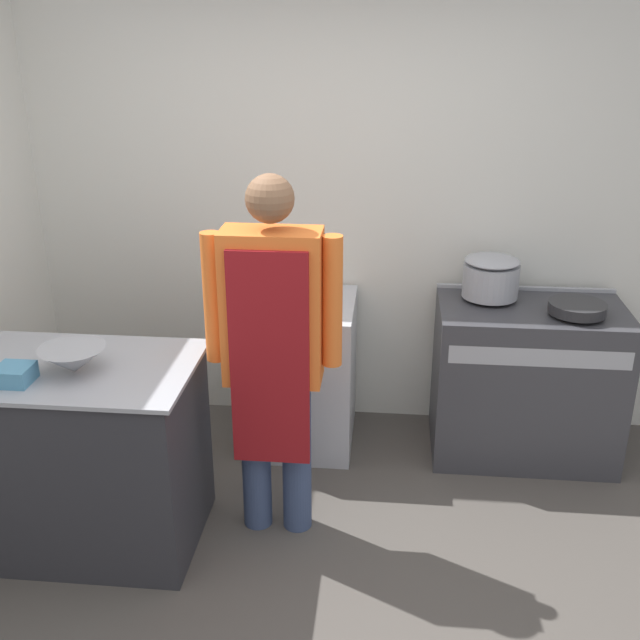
{
  "coord_description": "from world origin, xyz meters",
  "views": [
    {
      "loc": [
        0.38,
        -2.39,
        2.34
      ],
      "look_at": [
        0.05,
        1.01,
        0.96
      ],
      "focal_mm": 42.0,
      "sensor_mm": 36.0,
      "label": 1
    }
  ],
  "objects_px": {
    "stock_pot": "(491,276)",
    "saute_pan": "(577,308)",
    "mixing_bowl": "(73,360)",
    "plastic_tub": "(14,375)",
    "fridge_unit": "(304,373)",
    "stove": "(525,381)",
    "person_cook": "(273,342)"
  },
  "relations": [
    {
      "from": "person_cook",
      "to": "saute_pan",
      "type": "distance_m",
      "value": 1.66
    },
    {
      "from": "stove",
      "to": "person_cook",
      "type": "bearing_deg",
      "value": -147.31
    },
    {
      "from": "person_cook",
      "to": "stock_pot",
      "type": "bearing_deg",
      "value": 41.32
    },
    {
      "from": "stove",
      "to": "stock_pot",
      "type": "bearing_deg",
      "value": 154.7
    },
    {
      "from": "plastic_tub",
      "to": "saute_pan",
      "type": "bearing_deg",
      "value": 22.79
    },
    {
      "from": "fridge_unit",
      "to": "plastic_tub",
      "type": "xyz_separation_m",
      "value": [
        -1.09,
        -1.18,
        0.51
      ]
    },
    {
      "from": "saute_pan",
      "to": "mixing_bowl",
      "type": "bearing_deg",
      "value": -157.99
    },
    {
      "from": "fridge_unit",
      "to": "saute_pan",
      "type": "bearing_deg",
      "value": -4.35
    },
    {
      "from": "plastic_tub",
      "to": "person_cook",
      "type": "bearing_deg",
      "value": 18.16
    },
    {
      "from": "fridge_unit",
      "to": "mixing_bowl",
      "type": "height_order",
      "value": "mixing_bowl"
    },
    {
      "from": "mixing_bowl",
      "to": "plastic_tub",
      "type": "bearing_deg",
      "value": -149.05
    },
    {
      "from": "stove",
      "to": "saute_pan",
      "type": "height_order",
      "value": "saute_pan"
    },
    {
      "from": "stock_pot",
      "to": "fridge_unit",
      "type": "bearing_deg",
      "value": -174.39
    },
    {
      "from": "fridge_unit",
      "to": "plastic_tub",
      "type": "height_order",
      "value": "plastic_tub"
    },
    {
      "from": "person_cook",
      "to": "mixing_bowl",
      "type": "bearing_deg",
      "value": -165.37
    },
    {
      "from": "person_cook",
      "to": "mixing_bowl",
      "type": "relative_size",
      "value": 6.0
    },
    {
      "from": "fridge_unit",
      "to": "saute_pan",
      "type": "height_order",
      "value": "saute_pan"
    },
    {
      "from": "saute_pan",
      "to": "plastic_tub",
      "type": "bearing_deg",
      "value": -157.21
    },
    {
      "from": "mixing_bowl",
      "to": "plastic_tub",
      "type": "distance_m",
      "value": 0.24
    },
    {
      "from": "person_cook",
      "to": "plastic_tub",
      "type": "relative_size",
      "value": 11.83
    },
    {
      "from": "stock_pot",
      "to": "person_cook",
      "type": "bearing_deg",
      "value": -138.68
    },
    {
      "from": "fridge_unit",
      "to": "person_cook",
      "type": "bearing_deg",
      "value": -92.41
    },
    {
      "from": "stove",
      "to": "plastic_tub",
      "type": "bearing_deg",
      "value": -153.38
    },
    {
      "from": "plastic_tub",
      "to": "stove",
      "type": "bearing_deg",
      "value": 26.62
    },
    {
      "from": "stock_pot",
      "to": "saute_pan",
      "type": "height_order",
      "value": "stock_pot"
    },
    {
      "from": "mixing_bowl",
      "to": "saute_pan",
      "type": "height_order",
      "value": "mixing_bowl"
    },
    {
      "from": "person_cook",
      "to": "saute_pan",
      "type": "relative_size",
      "value": 5.83
    },
    {
      "from": "stove",
      "to": "fridge_unit",
      "type": "xyz_separation_m",
      "value": [
        -1.26,
        0.01,
        -0.01
      ]
    },
    {
      "from": "stove",
      "to": "plastic_tub",
      "type": "xyz_separation_m",
      "value": [
        -2.34,
        -1.17,
        0.5
      ]
    },
    {
      "from": "person_cook",
      "to": "plastic_tub",
      "type": "height_order",
      "value": "person_cook"
    },
    {
      "from": "mixing_bowl",
      "to": "stock_pot",
      "type": "distance_m",
      "value": 2.23
    },
    {
      "from": "mixing_bowl",
      "to": "stock_pot",
      "type": "bearing_deg",
      "value": 31.23
    }
  ]
}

